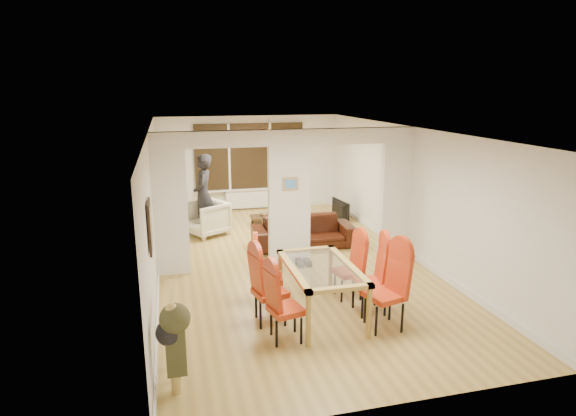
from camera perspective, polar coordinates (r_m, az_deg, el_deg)
name	(u,v)px	position (r m, az deg, el deg)	size (l,w,h in m)	color
floor	(289,263)	(9.50, 0.15, -6.50)	(5.00, 9.00, 0.01)	#B19247
room_walls	(289,198)	(9.13, 0.15, 1.16)	(5.00, 9.00, 2.60)	silver
divider_wall	(289,198)	(9.13, 0.15, 1.16)	(5.00, 0.18, 2.60)	white
bay_window_blinds	(250,156)	(13.37, -4.56, 6.13)	(3.00, 0.08, 1.80)	black
radiator	(251,199)	(13.55, -4.43, 1.08)	(1.40, 0.08, 0.50)	white
pendant_light	(269,136)	(12.24, -2.31, 8.49)	(0.36, 0.36, 0.36)	orange
stair_newel	(173,327)	(6.10, -13.46, -13.59)	(0.40, 1.20, 1.10)	tan
wall_poster	(150,226)	(6.47, -16.06, -2.11)	(0.04, 0.52, 0.67)	gray
pillar_photo	(291,184)	(8.97, 0.31, 2.89)	(0.30, 0.03, 0.25)	#4C8CD8
dining_table	(321,291)	(7.30, 3.90, -9.74)	(0.96, 1.71, 0.80)	#AC8C3F
dining_chair_la	(286,304)	(6.58, -0.24, -11.31)	(0.42, 0.42, 1.05)	#B53112
dining_chair_lb	(270,287)	(7.03, -2.14, -9.34)	(0.44, 0.44, 1.10)	#B53112
dining_chair_lc	(269,273)	(7.59, -2.32, -7.72)	(0.42, 0.42, 1.05)	#B53112
dining_chair_ra	(385,289)	(6.98, 11.37, -9.42)	(0.47, 0.47, 1.18)	#B53112
dining_chair_rb	(370,278)	(7.43, 9.68, -8.13)	(0.45, 0.45, 1.12)	#B53112
dining_chair_rc	(348,268)	(7.90, 7.16, -7.06)	(0.41, 0.41, 1.01)	#B53112
sofa	(303,232)	(10.39, 1.81, -2.84)	(2.18, 0.85, 0.64)	black
armchair	(206,218)	(11.32, -9.68, -1.21)	(0.87, 0.84, 0.79)	beige
person	(203,195)	(11.23, -10.00, 1.54)	(0.45, 0.69, 1.88)	black
television	(337,210)	(12.54, 5.89, -0.24)	(0.12, 0.88, 0.51)	black
coffee_table	(272,220)	(12.05, -1.95, -1.44)	(1.01, 0.51, 0.23)	#322311
bottle	(272,211)	(11.89, -1.88, -0.31)	(0.08, 0.08, 0.31)	#143F19
bowl	(265,215)	(12.00, -2.79, -0.81)	(0.22, 0.22, 0.05)	#322311
shoes	(304,263)	(9.33, 1.86, -6.56)	(0.26, 0.28, 0.11)	black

